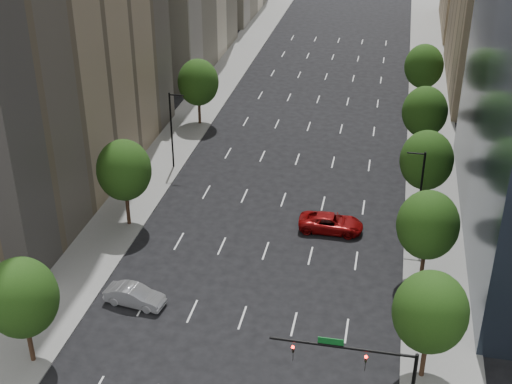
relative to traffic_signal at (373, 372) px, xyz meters
The scene contains 15 objects.
sidewalk_left 40.05m from the traffic_signal, 130.94° to the left, with size 6.00×200.00×0.15m, color slate.
sidewalk_right 30.84m from the traffic_signal, 80.59° to the left, with size 6.00×200.00×0.15m, color slate.
tree_right_1 6.96m from the traffic_signal, 59.96° to the left, with size 5.20×5.20×8.75m.
tree_right_2 18.34m from the traffic_signal, 79.09° to the left, with size 5.20×5.20×8.61m.
tree_right_3 30.21m from the traffic_signal, 83.40° to the left, with size 5.20×5.20×8.89m.
tree_right_4 44.14m from the traffic_signal, 85.49° to the left, with size 5.20×5.20×8.46m.
tree_right_5 60.11m from the traffic_signal, 86.69° to the left, with size 5.20×5.20×8.75m.
tree_left_0 24.62m from the traffic_signal, behind, with size 5.20×5.20×8.75m.
tree_left_1 32.96m from the traffic_signal, 138.11° to the left, with size 5.20×5.20×8.97m.
tree_left_2 53.91m from the traffic_signal, 117.07° to the left, with size 5.20×5.20×8.68m.
streetlight_rn 25.17m from the traffic_signal, 83.37° to the left, with size 1.70×0.20×9.00m.
streetlight_ln 42.42m from the traffic_signal, 124.40° to the left, with size 1.70×0.20×9.00m.
traffic_signal is the anchor object (origin of this frame).
car_silver 22.36m from the traffic_signal, 152.89° to the left, with size 1.76×5.05×1.66m, color #9F9FA4.
car_red_far 25.64m from the traffic_signal, 101.47° to the left, with size 2.85×6.18×1.72m, color maroon.
Camera 1 is at (9.97, -3.91, 35.57)m, focal length 49.56 mm.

